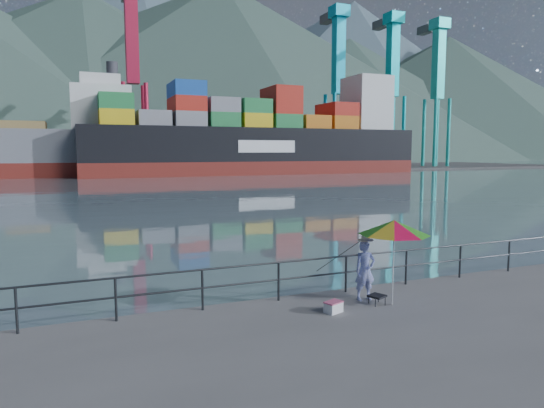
{
  "coord_description": "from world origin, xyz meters",
  "views": [
    {
      "loc": [
        -5.76,
        -9.48,
        3.86
      ],
      "look_at": [
        0.58,
        6.0,
        2.0
      ],
      "focal_mm": 32.0,
      "sensor_mm": 36.0,
      "label": 1
    }
  ],
  "objects_px": {
    "fisherman": "(365,270)",
    "container_ship": "(265,139)",
    "beach_umbrella": "(394,227)",
    "cooler_bag": "(333,308)"
  },
  "relations": [
    {
      "from": "beach_umbrella",
      "to": "container_ship",
      "type": "height_order",
      "value": "container_ship"
    },
    {
      "from": "beach_umbrella",
      "to": "cooler_bag",
      "type": "bearing_deg",
      "value": 177.96
    },
    {
      "from": "cooler_bag",
      "to": "container_ship",
      "type": "relative_size",
      "value": 0.01
    },
    {
      "from": "beach_umbrella",
      "to": "fisherman",
      "type": "bearing_deg",
      "value": 122.68
    },
    {
      "from": "fisherman",
      "to": "beach_umbrella",
      "type": "xyz_separation_m",
      "value": [
        0.4,
        -0.63,
        1.19
      ]
    },
    {
      "from": "fisherman",
      "to": "container_ship",
      "type": "relative_size",
      "value": 0.03
    },
    {
      "from": "fisherman",
      "to": "container_ship",
      "type": "xyz_separation_m",
      "value": [
        24.53,
        69.22,
        5.07
      ]
    },
    {
      "from": "fisherman",
      "to": "beach_umbrella",
      "type": "relative_size",
      "value": 0.72
    },
    {
      "from": "beach_umbrella",
      "to": "container_ship",
      "type": "xyz_separation_m",
      "value": [
        24.13,
        69.85,
        3.88
      ]
    },
    {
      "from": "cooler_bag",
      "to": "container_ship",
      "type": "bearing_deg",
      "value": 49.09
    }
  ]
}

